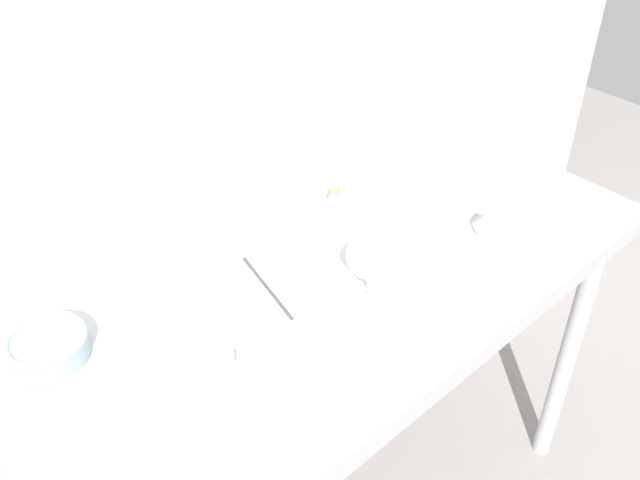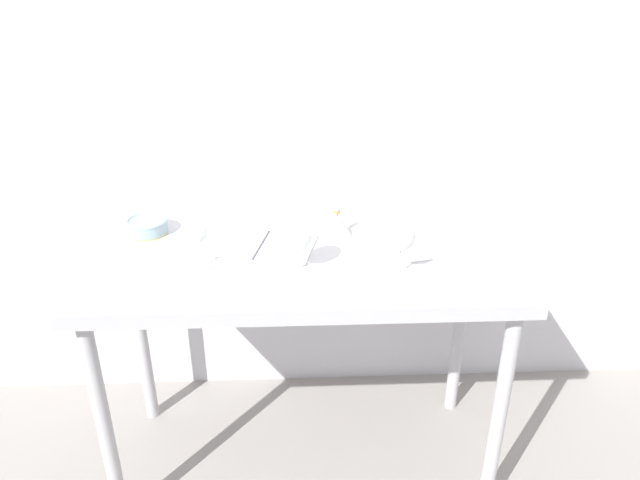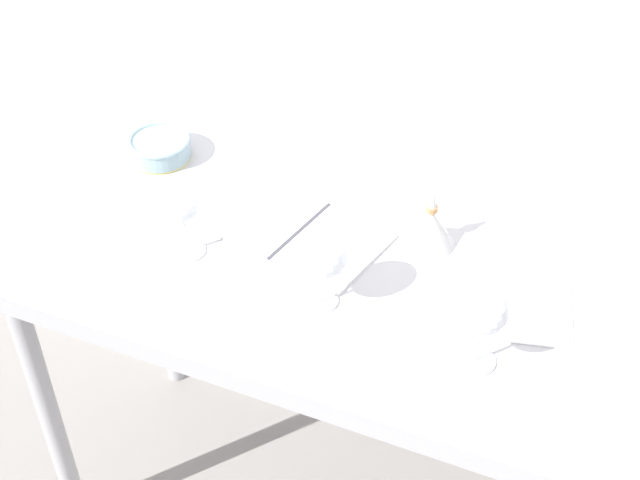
# 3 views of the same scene
# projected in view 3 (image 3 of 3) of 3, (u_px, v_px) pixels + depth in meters

# --- Properties ---
(steel_counter) EXTENTS (1.40, 0.65, 0.90)m
(steel_counter) POSITION_uv_depth(u_px,v_px,m) (346.00, 308.00, 1.91)
(steel_counter) COLOR #AFAFB4
(steel_counter) RESTS_ON ground_plane
(wine_glass_near_left) EXTENTS (0.08, 0.08, 0.17)m
(wine_glass_near_left) POSITION_uv_depth(u_px,v_px,m) (182.00, 205.00, 1.80)
(wine_glass_near_left) COLOR white
(wine_glass_near_left) RESTS_ON steel_counter
(wine_glass_near_right) EXTENTS (0.09, 0.09, 0.17)m
(wine_glass_near_right) POSITION_uv_depth(u_px,v_px,m) (483.00, 313.00, 1.58)
(wine_glass_near_right) COLOR white
(wine_glass_near_right) RESTS_ON steel_counter
(wine_glass_near_center) EXTENTS (0.09, 0.09, 0.17)m
(wine_glass_near_center) POSITION_uv_depth(u_px,v_px,m) (323.00, 257.00, 1.70)
(wine_glass_near_center) COLOR white
(wine_glass_near_center) RESTS_ON steel_counter
(open_notebook) EXTENTS (0.38, 0.29, 0.01)m
(open_notebook) POSITION_uv_depth(u_px,v_px,m) (300.00, 232.00, 1.92)
(open_notebook) COLOR white
(open_notebook) RESTS_ON steel_counter
(tasting_sheet_upper) EXTENTS (0.23, 0.28, 0.00)m
(tasting_sheet_upper) POSITION_uv_depth(u_px,v_px,m) (526.00, 298.00, 1.78)
(tasting_sheet_upper) COLOR white
(tasting_sheet_upper) RESTS_ON steel_counter
(tasting_bowl) EXTENTS (0.15, 0.15, 0.05)m
(tasting_bowl) POSITION_uv_depth(u_px,v_px,m) (160.00, 147.00, 2.11)
(tasting_bowl) COLOR #DBCC66
(tasting_bowl) RESTS_ON steel_counter
(decanter_funnel) EXTENTS (0.11, 0.11, 0.14)m
(decanter_funnel) POSITION_uv_depth(u_px,v_px,m) (430.00, 227.00, 1.87)
(decanter_funnel) COLOR beige
(decanter_funnel) RESTS_ON steel_counter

